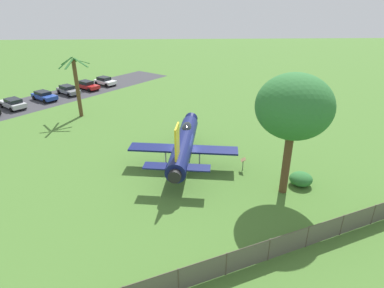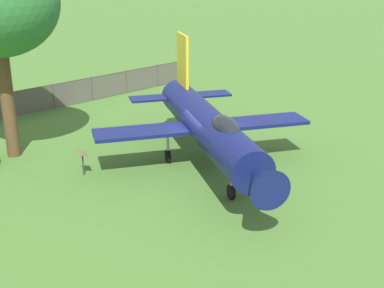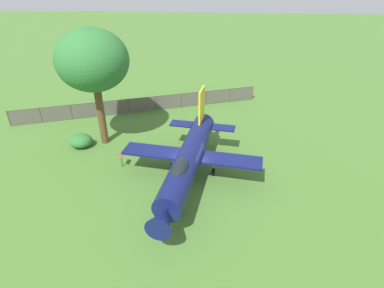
% 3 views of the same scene
% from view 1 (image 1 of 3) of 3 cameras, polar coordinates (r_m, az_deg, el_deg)
% --- Properties ---
extents(ground_plane, '(200.00, 200.00, 0.00)m').
position_cam_1_polar(ground_plane, '(30.14, -1.41, -3.48)').
color(ground_plane, '#47722D').
extents(parking_strip, '(39.31, 34.08, 0.00)m').
position_cam_1_polar(parking_strip, '(54.72, -23.02, 7.57)').
color(parking_strip, '#38383D').
rests_on(parking_strip, ground_plane).
extents(display_jet, '(12.98, 9.90, 5.40)m').
position_cam_1_polar(display_jet, '(29.58, -1.37, 0.33)').
color(display_jet, '#111951').
rests_on(display_jet, ground_plane).
extents(shade_tree, '(5.56, 5.53, 9.48)m').
position_cam_1_polar(shade_tree, '(24.12, 17.62, 6.22)').
color(shade_tree, brown).
rests_on(shade_tree, ground_plane).
extents(palm_tree, '(4.80, 3.99, 7.60)m').
position_cam_1_polar(palm_tree, '(43.67, -19.69, 9.57)').
color(palm_tree, brown).
rests_on(palm_tree, ground_plane).
extents(perimeter_fence, '(9.03, 23.79, 1.60)m').
position_cam_1_polar(perimeter_fence, '(20.85, 16.75, -16.36)').
color(perimeter_fence, '#4C4238').
rests_on(perimeter_fence, ground_plane).
extents(shrub_near_fence, '(1.76, 1.88, 1.11)m').
position_cam_1_polar(shrub_near_fence, '(28.07, 18.73, -5.89)').
color(shrub_near_fence, '#2D7033').
rests_on(shrub_near_fence, ground_plane).
extents(info_plaque, '(0.62, 0.43, 1.14)m').
position_cam_1_polar(info_plaque, '(29.06, 9.05, -3.04)').
color(info_plaque, '#333333').
rests_on(info_plaque, ground_plane).
extents(parked_car_white, '(4.06, 4.38, 1.42)m').
position_cam_1_polar(parked_car_white, '(59.95, -15.17, 10.74)').
color(parked_car_white, silver).
rests_on(parked_car_white, ground_plane).
extents(parked_car_red, '(4.21, 4.56, 1.42)m').
position_cam_1_polar(parked_car_red, '(57.78, -18.08, 9.89)').
color(parked_car_red, red).
rests_on(parked_car_red, ground_plane).
extents(parked_car_gray, '(4.40, 4.51, 1.37)m').
position_cam_1_polar(parked_car_gray, '(55.82, -21.09, 8.96)').
color(parked_car_gray, slate).
rests_on(parked_car_gray, ground_plane).
extents(parked_car_blue, '(4.23, 4.60, 1.34)m').
position_cam_1_polar(parked_car_blue, '(53.81, -24.73, 7.80)').
color(parked_car_blue, '#23429E').
rests_on(parked_car_blue, ground_plane).
extents(parked_car_silver, '(4.40, 4.66, 1.42)m').
position_cam_1_polar(parked_car_silver, '(51.65, -29.16, 6.34)').
color(parked_car_silver, '#B2B5BA').
rests_on(parked_car_silver, ground_plane).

